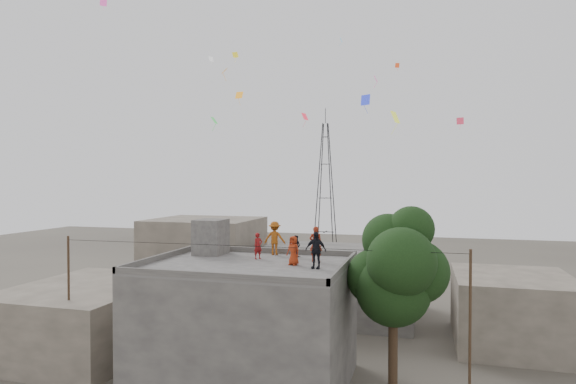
% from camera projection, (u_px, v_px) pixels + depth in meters
% --- Properties ---
extents(ground, '(140.00, 140.00, 0.00)m').
position_uv_depth(ground, '(247.00, 384.00, 24.38)').
color(ground, '#3F3A34').
rests_on(ground, ground).
extents(main_building, '(10.00, 8.00, 6.10)m').
position_uv_depth(main_building, '(247.00, 324.00, 24.32)').
color(main_building, '#454340').
rests_on(main_building, ground).
extents(parapet, '(10.00, 8.00, 0.30)m').
position_uv_depth(parapet, '(247.00, 261.00, 24.25)').
color(parapet, '#454340').
rests_on(parapet, main_building).
extents(stair_head_box, '(1.60, 1.80, 2.00)m').
position_uv_depth(stair_head_box, '(211.00, 237.00, 27.60)').
color(stair_head_box, '#454340').
rests_on(stair_head_box, main_building).
extents(neighbor_west, '(8.00, 10.00, 4.00)m').
position_uv_depth(neighbor_west, '(89.00, 317.00, 29.25)').
color(neighbor_west, '#595146').
rests_on(neighbor_west, ground).
extents(neighbor_north, '(12.00, 9.00, 5.00)m').
position_uv_depth(neighbor_north, '(335.00, 282.00, 37.26)').
color(neighbor_north, '#454340').
rests_on(neighbor_north, ground).
extents(neighbor_northwest, '(9.00, 8.00, 7.00)m').
position_uv_depth(neighbor_northwest, '(205.00, 258.00, 42.42)').
color(neighbor_northwest, '#595146').
rests_on(neighbor_northwest, ground).
extents(neighbor_east, '(7.00, 8.00, 4.40)m').
position_uv_depth(neighbor_east, '(513.00, 310.00, 30.16)').
color(neighbor_east, '#595146').
rests_on(neighbor_east, ground).
extents(tree, '(4.90, 4.60, 9.10)m').
position_uv_depth(tree, '(397.00, 269.00, 22.83)').
color(tree, black).
rests_on(tree, ground).
extents(utility_line, '(20.12, 0.62, 7.40)m').
position_uv_depth(utility_line, '(248.00, 316.00, 22.96)').
color(utility_line, black).
rests_on(utility_line, ground).
extents(transmission_tower, '(2.97, 2.97, 20.01)m').
position_uv_depth(transmission_tower, '(325.00, 191.00, 63.76)').
color(transmission_tower, black).
rests_on(transmission_tower, ground).
extents(person_red_adult, '(0.70, 0.48, 1.85)m').
position_uv_depth(person_red_adult, '(316.00, 244.00, 25.01)').
color(person_red_adult, maroon).
rests_on(person_red_adult, main_building).
extents(person_orange_child, '(0.83, 0.68, 1.46)m').
position_uv_depth(person_orange_child, '(293.00, 250.00, 24.01)').
color(person_orange_child, '#A12D12').
rests_on(person_orange_child, main_building).
extents(person_dark_child, '(0.68, 0.59, 1.19)m').
position_uv_depth(person_dark_child, '(296.00, 246.00, 26.68)').
color(person_dark_child, black).
rests_on(person_dark_child, main_building).
extents(person_dark_adult, '(1.09, 0.56, 1.77)m').
position_uv_depth(person_dark_adult, '(316.00, 250.00, 23.04)').
color(person_dark_adult, black).
rests_on(person_dark_adult, main_building).
extents(person_orange_adult, '(1.29, 0.83, 1.90)m').
position_uv_depth(person_orange_adult, '(275.00, 238.00, 27.40)').
color(person_orange_adult, '#994A11').
rests_on(person_orange_adult, main_building).
extents(person_red_child, '(0.58, 0.61, 1.41)m').
position_uv_depth(person_red_child, '(258.00, 246.00, 25.90)').
color(person_red_child, maroon).
rests_on(person_red_child, main_building).
extents(kites, '(21.95, 16.09, 8.40)m').
position_uv_depth(kites, '(308.00, 86.00, 30.08)').
color(kites, orange).
rests_on(kites, ground).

